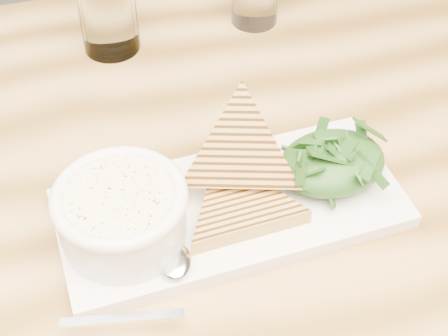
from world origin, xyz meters
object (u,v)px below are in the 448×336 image
object	(u,v)px
platter	(231,208)
glass_near	(108,10)
table_top	(173,187)
soup_bowl	(123,218)

from	to	relation	value
platter	glass_near	bearing A→B (deg)	97.34
table_top	platter	distance (m)	0.09
soup_bowl	table_top	bearing A→B (deg)	46.70
soup_bowl	glass_near	xyz separation A→B (m)	(0.07, 0.33, 0.02)
soup_bowl	glass_near	distance (m)	0.34
table_top	platter	size ratio (longest dim) A/B	3.36
platter	glass_near	distance (m)	0.34
table_top	soup_bowl	bearing A→B (deg)	-133.30
platter	glass_near	size ratio (longest dim) A/B	3.11
glass_near	table_top	bearing A→B (deg)	-89.63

